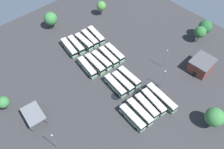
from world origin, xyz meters
name	(u,v)px	position (x,y,z in m)	size (l,w,h in m)	color
ground_plane	(111,73)	(0.00, 0.00, 0.00)	(123.00, 123.00, 0.00)	#333335
bus_row0_slot0	(69,48)	(-23.00, -4.99, 1.88)	(12.02, 4.30, 3.56)	silver
bus_row0_slot1	(76,45)	(-22.39, -1.45, 1.88)	(11.60, 3.90, 3.56)	silver
bus_row0_slot2	(84,42)	(-21.62, 2.44, 1.88)	(11.23, 2.99, 3.56)	silver
bus_row0_slot3	(90,38)	(-21.64, 5.99, 1.88)	(11.57, 3.80, 3.56)	silver
bus_row0_slot4	(96,35)	(-21.41, 9.65, 1.88)	(11.96, 4.28, 3.56)	silver
bus_row1_slot0	(87,67)	(-8.12, -6.41, 1.88)	(11.65, 3.97, 3.56)	silver
bus_row1_slot1	(95,64)	(-7.46, -2.68, 1.88)	(11.69, 3.40, 3.56)	silver
bus_row1_slot2	(102,60)	(-7.13, 0.78, 1.88)	(11.18, 3.02, 3.56)	silver
bus_row1_slot3	(108,56)	(-6.80, 4.47, 1.88)	(11.67, 3.70, 3.56)	silver
bus_row1_slot4	(114,53)	(-6.68, 7.98, 1.88)	(11.42, 3.61, 3.56)	silver
bus_row2_slot1	(115,86)	(6.96, -4.30, 1.88)	(11.41, 3.60, 3.56)	silver
bus_row2_slot2	(123,82)	(7.66, -0.86, 1.88)	(11.07, 3.21, 3.56)	silver
bus_row2_slot3	(129,77)	(7.49, 2.86, 1.88)	(11.09, 3.00, 3.56)	silver
bus_row3_slot0	(132,118)	(21.44, -9.53, 1.88)	(11.54, 3.25, 3.56)	silver
bus_row3_slot1	(140,112)	(21.58, -5.81, 1.88)	(12.08, 3.49, 3.56)	silver
bus_row3_slot2	(146,106)	(21.62, -2.30, 1.88)	(11.31, 3.94, 3.56)	silver
bus_row3_slot3	(153,102)	(22.05, 1.15, 1.88)	(11.90, 4.27, 3.56)	silver
bus_row3_slot4	(161,98)	(22.80, 4.69, 1.88)	(14.16, 3.81, 3.56)	silver
depot_building	(201,65)	(23.86, 29.25, 2.79)	(8.83, 10.37, 5.55)	brown
maintenance_shelter	(33,114)	(-2.35, -34.88, 3.86)	(9.62, 6.99, 4.07)	slate
lamp_post_near_entrance	(54,141)	(11.86, -35.12, 5.12)	(0.56, 0.28, 9.40)	slate
lamp_post_by_building	(165,58)	(12.39, 19.08, 5.31)	(0.56, 0.28, 9.77)	slate
lamp_post_far_corner	(163,78)	(18.51, 10.41, 4.96)	(0.56, 0.28, 9.08)	slate
tree_north_edge	(3,102)	(-13.62, -40.37, 4.07)	(4.43, 4.43, 6.30)	brown
tree_northeast	(205,27)	(12.26, 48.17, 5.88)	(6.26, 6.26, 9.02)	brown
tree_south_edge	(215,117)	(41.29, 9.69, 5.26)	(6.65, 6.65, 8.59)	brown
tree_west_edge	(101,6)	(-33.77, 23.69, 5.57)	(4.92, 4.92, 8.05)	brown
tree_northwest	(200,32)	(12.82, 43.30, 5.83)	(5.40, 5.40, 8.55)	brown
tree_east_edge	(51,19)	(-42.23, -1.52, 5.57)	(6.43, 6.43, 8.79)	brown
puddle_centre_drain	(116,96)	(9.84, -6.70, 0.00)	(3.66, 3.66, 0.01)	black
puddle_front_lane	(137,92)	(14.04, 0.96, 0.00)	(4.04, 4.04, 0.01)	black
puddle_between_rows	(154,87)	(17.13, 7.75, 0.00)	(3.70, 3.70, 0.01)	black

